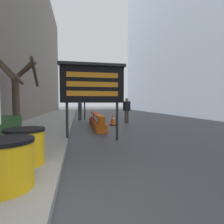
{
  "coord_description": "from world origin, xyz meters",
  "views": [
    {
      "loc": [
        0.33,
        -2.14,
        1.48
      ],
      "look_at": [
        1.83,
        5.34,
        1.06
      ],
      "focal_mm": 28.0,
      "sensor_mm": 36.0,
      "label": 1
    }
  ],
  "objects_px": {
    "message_board": "(93,84)",
    "traffic_light_near_curb": "(85,89)",
    "traffic_cone_far": "(95,124)",
    "pedestrian_passerby": "(80,108)",
    "barrel_drum_foreground": "(6,164)",
    "jersey_barrier_red_striped": "(95,119)",
    "jersey_barrier_orange_far": "(99,124)",
    "traffic_cone_near": "(113,119)",
    "pedestrian_worker": "(127,108)",
    "barrel_drum_middle": "(25,146)",
    "traffic_cone_mid": "(96,116)"
  },
  "relations": [
    {
      "from": "message_board",
      "to": "traffic_light_near_curb",
      "type": "distance_m",
      "value": 8.56
    },
    {
      "from": "traffic_cone_far",
      "to": "traffic_light_near_curb",
      "type": "xyz_separation_m",
      "value": [
        -0.36,
        5.36,
        2.36
      ]
    },
    {
      "from": "traffic_cone_far",
      "to": "pedestrian_passerby",
      "type": "distance_m",
      "value": 5.08
    },
    {
      "from": "barrel_drum_foreground",
      "to": "jersey_barrier_red_striped",
      "type": "height_order",
      "value": "barrel_drum_foreground"
    },
    {
      "from": "message_board",
      "to": "jersey_barrier_orange_far",
      "type": "bearing_deg",
      "value": 77.46
    },
    {
      "from": "jersey_barrier_orange_far",
      "to": "traffic_cone_far",
      "type": "xyz_separation_m",
      "value": [
        -0.14,
        0.69,
        -0.08
      ]
    },
    {
      "from": "message_board",
      "to": "pedestrian_passerby",
      "type": "height_order",
      "value": "message_board"
    },
    {
      "from": "traffic_cone_near",
      "to": "traffic_light_near_curb",
      "type": "height_order",
      "value": "traffic_light_near_curb"
    },
    {
      "from": "message_board",
      "to": "pedestrian_worker",
      "type": "distance_m",
      "value": 6.46
    },
    {
      "from": "message_board",
      "to": "traffic_cone_near",
      "type": "distance_m",
      "value": 5.05
    },
    {
      "from": "barrel_drum_middle",
      "to": "pedestrian_passerby",
      "type": "xyz_separation_m",
      "value": [
        1.32,
        10.88,
        0.44
      ]
    },
    {
      "from": "barrel_drum_middle",
      "to": "pedestrian_passerby",
      "type": "distance_m",
      "value": 10.97
    },
    {
      "from": "traffic_cone_far",
      "to": "pedestrian_worker",
      "type": "distance_m",
      "value": 3.62
    },
    {
      "from": "jersey_barrier_red_striped",
      "to": "traffic_light_near_curb",
      "type": "distance_m",
      "value": 4.33
    },
    {
      "from": "jersey_barrier_red_striped",
      "to": "jersey_barrier_orange_far",
      "type": "bearing_deg",
      "value": -90.0
    },
    {
      "from": "message_board",
      "to": "traffic_light_near_curb",
      "type": "xyz_separation_m",
      "value": [
        0.06,
        8.54,
        0.46
      ]
    },
    {
      "from": "barrel_drum_middle",
      "to": "pedestrian_passerby",
      "type": "relative_size",
      "value": 0.49
    },
    {
      "from": "traffic_light_near_curb",
      "to": "traffic_cone_near",
      "type": "bearing_deg",
      "value": -68.4
    },
    {
      "from": "traffic_light_near_curb",
      "to": "pedestrian_passerby",
      "type": "relative_size",
      "value": 2.17
    },
    {
      "from": "barrel_drum_foreground",
      "to": "message_board",
      "type": "height_order",
      "value": "message_board"
    },
    {
      "from": "traffic_cone_far",
      "to": "message_board",
      "type": "bearing_deg",
      "value": -97.41
    },
    {
      "from": "jersey_barrier_orange_far",
      "to": "pedestrian_passerby",
      "type": "distance_m",
      "value": 5.76
    },
    {
      "from": "barrel_drum_middle",
      "to": "traffic_cone_far",
      "type": "bearing_deg",
      "value": 70.49
    },
    {
      "from": "jersey_barrier_red_striped",
      "to": "pedestrian_passerby",
      "type": "bearing_deg",
      "value": 105.66
    },
    {
      "from": "pedestrian_passerby",
      "to": "barrel_drum_foreground",
      "type": "bearing_deg",
      "value": -13.1
    },
    {
      "from": "jersey_barrier_red_striped",
      "to": "pedestrian_worker",
      "type": "xyz_separation_m",
      "value": [
        2.42,
        0.73,
        0.7
      ]
    },
    {
      "from": "traffic_cone_far",
      "to": "pedestrian_worker",
      "type": "bearing_deg",
      "value": 43.55
    },
    {
      "from": "traffic_cone_near",
      "to": "traffic_light_near_curb",
      "type": "xyz_separation_m",
      "value": [
        -1.64,
        4.13,
        2.25
      ]
    },
    {
      "from": "jersey_barrier_orange_far",
      "to": "pedestrian_passerby",
      "type": "xyz_separation_m",
      "value": [
        -0.91,
        5.65,
        0.63
      ]
    },
    {
      "from": "barrel_drum_foreground",
      "to": "pedestrian_worker",
      "type": "xyz_separation_m",
      "value": [
        4.63,
        9.42,
        0.51
      ]
    },
    {
      "from": "jersey_barrier_orange_far",
      "to": "pedestrian_worker",
      "type": "height_order",
      "value": "pedestrian_worker"
    },
    {
      "from": "barrel_drum_middle",
      "to": "traffic_cone_far",
      "type": "height_order",
      "value": "barrel_drum_middle"
    },
    {
      "from": "jersey_barrier_red_striped",
      "to": "traffic_cone_near",
      "type": "height_order",
      "value": "jersey_barrier_red_striped"
    },
    {
      "from": "traffic_cone_near",
      "to": "traffic_cone_far",
      "type": "relative_size",
      "value": 1.35
    },
    {
      "from": "pedestrian_passerby",
      "to": "traffic_cone_near",
      "type": "bearing_deg",
      "value": 21.83
    },
    {
      "from": "pedestrian_worker",
      "to": "pedestrian_passerby",
      "type": "relative_size",
      "value": 1.08
    },
    {
      "from": "message_board",
      "to": "pedestrian_worker",
      "type": "xyz_separation_m",
      "value": [
        2.98,
        5.62,
        -1.11
      ]
    },
    {
      "from": "barrel_drum_foreground",
      "to": "pedestrian_worker",
      "type": "relative_size",
      "value": 0.45
    },
    {
      "from": "barrel_drum_foreground",
      "to": "pedestrian_passerby",
      "type": "relative_size",
      "value": 0.49
    },
    {
      "from": "jersey_barrier_orange_far",
      "to": "traffic_cone_mid",
      "type": "height_order",
      "value": "jersey_barrier_orange_far"
    },
    {
      "from": "traffic_light_near_curb",
      "to": "pedestrian_worker",
      "type": "height_order",
      "value": "traffic_light_near_curb"
    },
    {
      "from": "jersey_barrier_orange_far",
      "to": "traffic_cone_near",
      "type": "height_order",
      "value": "jersey_barrier_orange_far"
    },
    {
      "from": "message_board",
      "to": "jersey_barrier_red_striped",
      "type": "distance_m",
      "value": 5.25
    },
    {
      "from": "barrel_drum_foreground",
      "to": "jersey_barrier_orange_far",
      "type": "relative_size",
      "value": 0.38
    },
    {
      "from": "jersey_barrier_red_striped",
      "to": "pedestrian_passerby",
      "type": "distance_m",
      "value": 3.45
    },
    {
      "from": "barrel_drum_foreground",
      "to": "traffic_cone_far",
      "type": "distance_m",
      "value": 7.29
    },
    {
      "from": "jersey_barrier_red_striped",
      "to": "traffic_cone_near",
      "type": "distance_m",
      "value": 1.23
    },
    {
      "from": "traffic_cone_mid",
      "to": "pedestrian_passerby",
      "type": "relative_size",
      "value": 0.38
    },
    {
      "from": "barrel_drum_middle",
      "to": "traffic_cone_near",
      "type": "bearing_deg",
      "value": 64.69
    },
    {
      "from": "jersey_barrier_orange_far",
      "to": "traffic_cone_far",
      "type": "bearing_deg",
      "value": 101.69
    }
  ]
}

